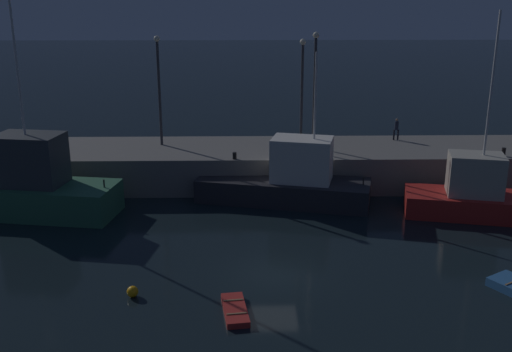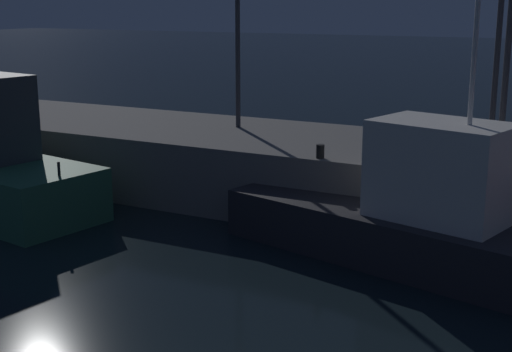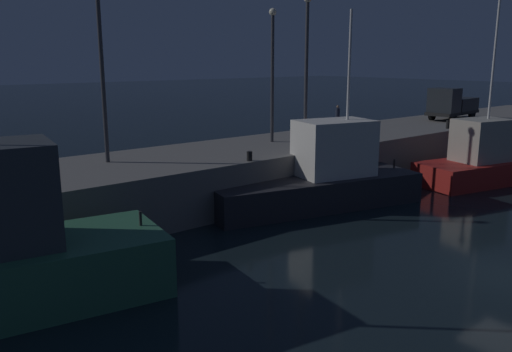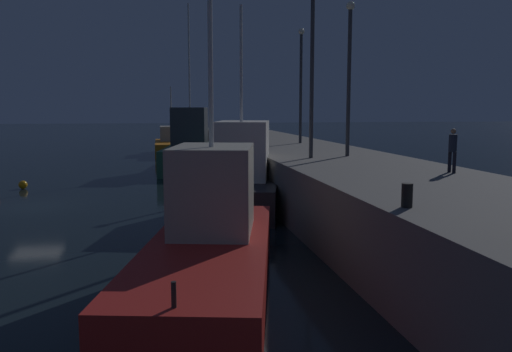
# 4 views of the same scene
# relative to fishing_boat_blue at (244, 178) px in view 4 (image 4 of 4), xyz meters

# --- Properties ---
(ground_plane) EXTENTS (320.00, 320.00, 0.00)m
(ground_plane) POSITION_rel_fishing_boat_blue_xyz_m (-1.56, -10.85, -1.48)
(ground_plane) COLOR black
(pier_quay) EXTENTS (79.34, 7.17, 2.66)m
(pier_quay) POSITION_rel_fishing_boat_blue_xyz_m (-1.56, 4.56, -0.15)
(pier_quay) COLOR slate
(pier_quay) RESTS_ON ground
(fishing_boat_blue) EXTENTS (12.03, 6.23, 10.03)m
(fishing_boat_blue) POSITION_rel_fishing_boat_blue_xyz_m (0.00, 0.00, 0.00)
(fishing_boat_blue) COLOR #232328
(fishing_boat_blue) RESTS_ON ground
(fishing_boat_white) EXTENTS (12.98, 5.82, 13.47)m
(fishing_boat_white) POSITION_rel_fishing_boat_blue_xyz_m (-17.11, -1.78, 0.22)
(fishing_boat_white) COLOR #2D6647
(fishing_boat_white) RESTS_ON ground
(fishing_boat_orange) EXTENTS (11.25, 5.59, 12.62)m
(fishing_boat_orange) POSITION_rel_fishing_boat_blue_xyz_m (12.32, -2.98, -0.20)
(fishing_boat_orange) COLOR red
(fishing_boat_orange) RESTS_ON ground
(fishing_trawler_green) EXTENTS (10.70, 3.66, 7.52)m
(fishing_trawler_green) POSITION_rel_fishing_boat_blue_xyz_m (-32.22, -3.06, -0.39)
(fishing_trawler_green) COLOR orange
(fishing_trawler_green) RESTS_ON ground
(mooring_buoy_near) EXTENTS (0.54, 0.54, 0.54)m
(mooring_buoy_near) POSITION_rel_fishing_boat_blue_xyz_m (-8.20, -13.03, -1.21)
(mooring_buoy_near) COLOR orange
(mooring_buoy_near) RESTS_ON ground
(lamp_post_west) EXTENTS (0.44, 0.44, 7.99)m
(lamp_post_west) POSITION_rel_fishing_boat_blue_xyz_m (-9.17, 5.51, 5.85)
(lamp_post_west) COLOR #38383D
(lamp_post_west) RESTS_ON pier_quay
(lamp_post_east) EXTENTS (0.44, 0.44, 7.78)m
(lamp_post_east) POSITION_rel_fishing_boat_blue_xyz_m (1.25, 5.21, 5.74)
(lamp_post_east) COLOR #38383D
(lamp_post_east) RESTS_ON pier_quay
(lamp_post_central) EXTENTS (0.44, 0.44, 8.38)m
(lamp_post_central) POSITION_rel_fishing_boat_blue_xyz_m (1.91, 3.06, 6.05)
(lamp_post_central) COLOR #38383D
(lamp_post_central) RESTS_ON pier_quay
(dockworker) EXTENTS (0.45, 0.32, 1.69)m
(dockworker) POSITION_rel_fishing_boat_blue_xyz_m (8.76, 6.66, 2.14)
(dockworker) COLOR black
(dockworker) RESTS_ON pier_quay
(bollard_west) EXTENTS (0.28, 0.28, 0.61)m
(bollard_west) POSITION_rel_fishing_boat_blue_xyz_m (15.07, 1.69, 1.48)
(bollard_west) COLOR black
(bollard_west) RESTS_ON pier_quay
(bollard_central) EXTENTS (0.28, 0.28, 0.47)m
(bollard_central) POSITION_rel_fishing_boat_blue_xyz_m (-3.65, 1.33, 1.42)
(bollard_central) COLOR black
(bollard_central) RESTS_ON pier_quay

